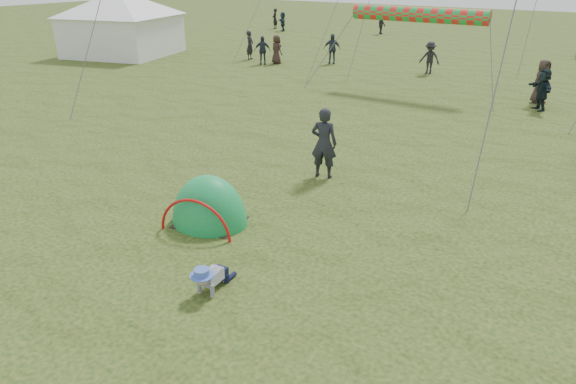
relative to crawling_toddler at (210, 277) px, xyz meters
The scene contains 16 objects.
ground 0.99m from the crawling_toddler, 140.89° to the right, with size 140.00×140.00×0.00m, color #17330E.
crawling_toddler is the anchor object (origin of this frame).
popup_tent 2.69m from the crawling_toddler, 131.64° to the left, with size 1.74×1.43×2.25m, color #167A42.
standing_adult 5.92m from the crawling_toddler, 99.98° to the left, with size 0.70×0.46×1.92m, color black.
event_marquee 27.97m from the crawling_toddler, 142.59° to the left, with size 6.11×6.11×4.20m, color white, non-canonical shape.
crowd_person_2 23.35m from the crawling_toddler, 113.69° to the left, with size 0.99×0.41×1.70m, color #303B49.
crowd_person_4 18.11m from the crawling_toddler, 82.29° to the left, with size 0.88×0.57×1.79m, color #382B27.
crowd_person_5 39.22m from the crawling_toddler, 122.07° to the left, with size 1.48×0.47×1.59m, color #1D2F38.
crowd_person_6 24.49m from the crawling_toddler, 125.59° to the left, with size 0.62×0.40×1.69m, color black.
crowd_person_9 21.81m from the crawling_toddler, 99.44° to the left, with size 1.07×0.62×1.66m, color black.
crowd_person_11 16.92m from the crawling_toddler, 80.94° to the left, with size 1.52×0.48×1.64m, color black.
crowd_person_12 41.18m from the crawling_toddler, 123.14° to the left, with size 0.63×0.42×1.74m, color black.
crowd_person_14 22.82m from the crawling_toddler, 123.68° to the left, with size 0.93×0.39×1.59m, color #2A3441.
crowd_person_15 38.23m from the crawling_toddler, 109.44° to the left, with size 1.13×0.65×1.75m, color black.
crowd_person_16 23.04m from the crawling_toddler, 121.63° to the left, with size 0.79×0.52×1.62m, color #32231E.
rainbow_tube_kite 17.52m from the crawling_toddler, 99.38° to the left, with size 0.64×0.64×6.01m, color red.
Camera 1 is at (6.09, -5.02, 5.31)m, focal length 32.00 mm.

